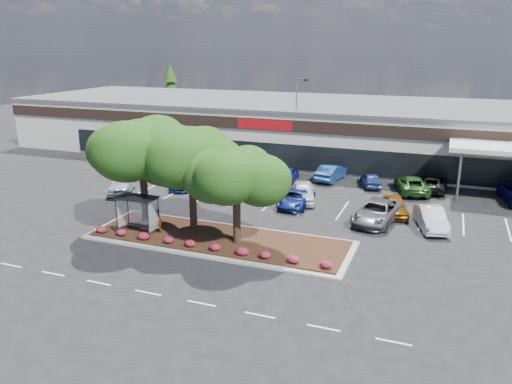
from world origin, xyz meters
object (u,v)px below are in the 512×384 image
(light_pole, at_px, (297,128))
(survey_stake, at_px, (351,290))
(car_0, at_px, (122,183))
(car_1, at_px, (182,179))

(light_pole, bearing_deg, survey_stake, -67.87)
(light_pole, relative_size, survey_stake, 9.46)
(survey_stake, bearing_deg, car_0, 151.45)
(survey_stake, relative_size, car_0, 0.21)
(light_pole, relative_size, car_1, 1.84)
(light_pole, distance_m, car_0, 19.37)
(car_0, bearing_deg, light_pole, 27.59)
(car_0, xyz_separation_m, car_1, (4.19, 3.47, -0.07))
(light_pole, distance_m, car_1, 14.22)
(light_pole, xyz_separation_m, car_1, (-7.59, -11.53, -3.43))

